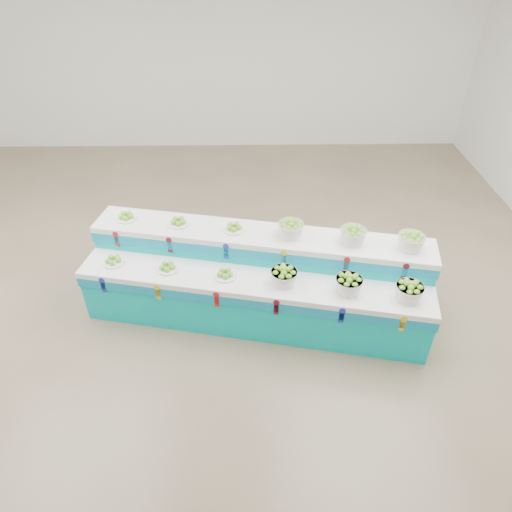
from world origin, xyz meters
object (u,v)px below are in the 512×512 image
Objects in this scene: plate_upper_mid at (178,221)px; basket_upper_right at (411,241)px; display_stand at (256,280)px; basket_lower_left at (284,276)px.

basket_upper_right reaches higher than plate_upper_mid.
display_stand is 13.70× the size of basket_upper_right.
display_stand is at bearing 133.50° from basket_lower_left.
basket_lower_left is at bearing -34.90° from display_stand.
plate_upper_mid is 0.84× the size of basket_upper_right.
basket_upper_right is at bearing 8.42° from display_stand.
basket_lower_left is at bearing -31.96° from plate_upper_mid.
basket_upper_right reaches higher than basket_lower_left.
display_stand is at bearing 176.82° from basket_upper_right.
plate_upper_mid is at bearing 168.40° from basket_upper_right.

